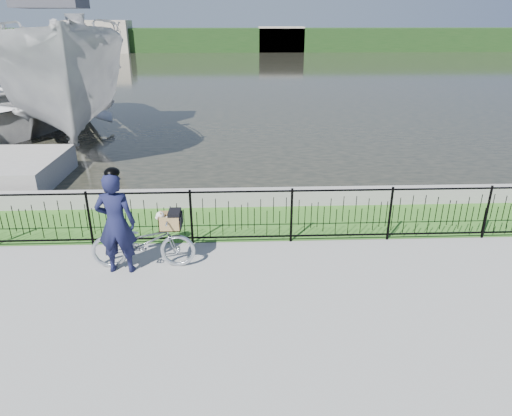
{
  "coord_description": "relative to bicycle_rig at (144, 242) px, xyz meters",
  "views": [
    {
      "loc": [
        -0.05,
        -6.73,
        4.23
      ],
      "look_at": [
        0.26,
        1.0,
        1.0
      ],
      "focal_mm": 32.0,
      "sensor_mm": 36.0,
      "label": 1
    }
  ],
  "objects": [
    {
      "name": "fence",
      "position": [
        1.78,
        0.9,
        0.07
      ],
      "size": [
        14.0,
        0.06,
        1.15
      ],
      "primitive_type": null,
      "color": "black",
      "rests_on": "ground"
    },
    {
      "name": "far_building_right",
      "position": [
        7.78,
        57.8,
        1.1
      ],
      "size": [
        6.0,
        3.0,
        3.2
      ],
      "primitive_type": "cube",
      "color": "#B2A68F",
      "rests_on": "ground"
    },
    {
      "name": "far_treeline",
      "position": [
        1.78,
        59.3,
        1.0
      ],
      "size": [
        120.0,
        6.0,
        3.0
      ],
      "primitive_type": "cube",
      "color": "#1E3B17",
      "rests_on": "ground"
    },
    {
      "name": "far_building_left",
      "position": [
        -16.22,
        57.3,
        1.5
      ],
      "size": [
        8.0,
        4.0,
        4.0
      ],
      "primitive_type": "cube",
      "color": "#B2A68F",
      "rests_on": "ground"
    },
    {
      "name": "ground",
      "position": [
        1.78,
        -0.7,
        -0.5
      ],
      "size": [
        120.0,
        120.0,
        0.0
      ],
      "primitive_type": "plane",
      "color": "gray",
      "rests_on": "ground"
    },
    {
      "name": "grass_strip",
      "position": [
        1.78,
        1.9,
        -0.5
      ],
      "size": [
        60.0,
        2.0,
        0.01
      ],
      "primitive_type": "cube",
      "color": "#356920",
      "rests_on": "ground"
    },
    {
      "name": "cyclist",
      "position": [
        -0.41,
        -0.13,
        0.45
      ],
      "size": [
        0.69,
        0.46,
        1.94
      ],
      "color": "#131534",
      "rests_on": "ground"
    },
    {
      "name": "water",
      "position": [
        1.78,
        32.3,
        -0.5
      ],
      "size": [
        120.0,
        120.0,
        0.0
      ],
      "primitive_type": "plane",
      "color": "#27271E",
      "rests_on": "ground"
    },
    {
      "name": "bicycle_rig",
      "position": [
        0.0,
        0.0,
        0.0
      ],
      "size": [
        1.87,
        0.65,
        1.11
      ],
      "color": "#B4BAC1",
      "rests_on": "ground"
    },
    {
      "name": "quay_wall",
      "position": [
        1.78,
        2.9,
        -0.3
      ],
      "size": [
        60.0,
        0.3,
        0.4
      ],
      "primitive_type": "cube",
      "color": "gray",
      "rests_on": "ground"
    },
    {
      "name": "boat_near",
      "position": [
        -4.59,
        9.86,
        1.75
      ],
      "size": [
        8.18,
        12.01,
        6.14
      ],
      "color": "#AFAEAE",
      "rests_on": "water"
    }
  ]
}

